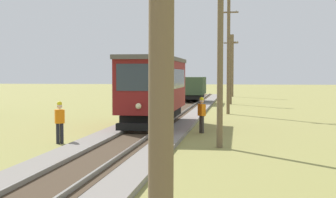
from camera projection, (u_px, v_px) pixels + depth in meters
name	position (u px, v px, depth m)	size (l,w,h in m)	color
red_tram	(154.00, 87.00, 25.36)	(2.60, 8.54, 4.79)	maroon
freight_car	(192.00, 88.00, 46.61)	(2.40, 5.20, 2.31)	#384C33
utility_pole_foreground	(161.00, 1.00, 4.34)	(1.40, 0.43, 7.00)	brown
utility_pole_near_tram	(220.00, 58.00, 18.49)	(1.40, 0.54, 6.90)	brown
utility_pole_mid	(228.00, 55.00, 33.87)	(1.40, 0.25, 8.39)	brown
utility_pole_far	(231.00, 69.00, 45.09)	(1.40, 0.31, 6.73)	brown
utility_pole_distant	(233.00, 65.00, 60.07)	(1.40, 0.56, 8.01)	brown
track_worker	(60.00, 120.00, 19.51)	(0.45, 0.40, 1.78)	black
second_worker	(202.00, 113.00, 23.06)	(0.42, 0.45, 1.78)	#38332D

